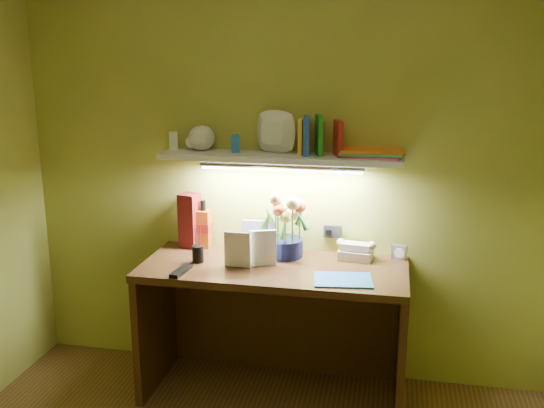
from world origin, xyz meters
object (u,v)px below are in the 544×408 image
(flower_bouquet, at_px, (285,226))
(desk_clock, at_px, (399,252))
(whisky_bottle, at_px, (204,224))
(telephone, at_px, (356,250))
(desk, at_px, (274,331))

(flower_bouquet, relative_size, desk_clock, 4.39)
(whisky_bottle, bearing_deg, desk_clock, 0.23)
(flower_bouquet, xyz_separation_m, telephone, (0.39, 0.03, -0.12))
(desk_clock, height_order, whisky_bottle, whisky_bottle)
(flower_bouquet, height_order, whisky_bottle, flower_bouquet)
(flower_bouquet, height_order, desk_clock, flower_bouquet)
(desk, bearing_deg, whisky_bottle, 153.01)
(desk_clock, bearing_deg, desk, -144.43)
(telephone, bearing_deg, whisky_bottle, -175.67)
(desk, relative_size, desk_clock, 17.55)
(desk, bearing_deg, telephone, 24.54)
(desk, distance_m, telephone, 0.63)
(telephone, relative_size, whisky_bottle, 0.65)
(desk, bearing_deg, desk_clock, 20.01)
(telephone, distance_m, desk_clock, 0.24)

